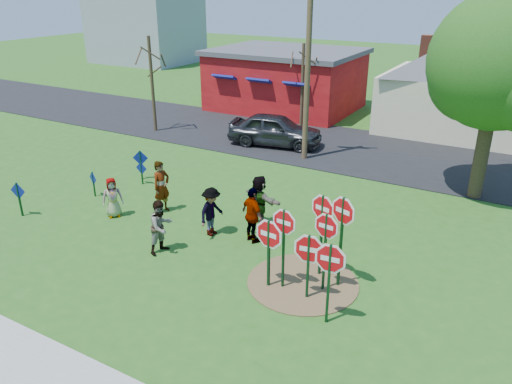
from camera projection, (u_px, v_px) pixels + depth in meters
ground at (196, 233)px, 17.16m from camera, size 120.00×120.00×0.00m
sidewalk at (10, 359)px, 11.38m from camera, size 22.00×1.80×0.08m
road at (324, 145)px, 26.37m from camera, size 120.00×7.50×0.04m
dirt_patch at (303, 282)px, 14.31m from camera, size 3.20×3.20×0.03m
red_building at (286, 79)px, 33.31m from camera, size 9.40×7.69×3.90m
cream_house at (462, 79)px, 27.95m from camera, size 9.40×9.40×6.50m
distant_building at (145, 23)px, 52.36m from camera, size 10.00×8.00×8.00m
stop_sign_a at (269, 239)px, 13.60m from camera, size 1.14×0.15×2.22m
stop_sign_b at (322, 215)px, 13.99m from camera, size 1.03×0.31×2.68m
stop_sign_c at (342, 222)px, 13.40m from camera, size 1.00×0.40×2.88m
stop_sign_d at (326, 233)px, 13.31m from camera, size 0.97×0.15×2.47m
stop_sign_e at (309, 254)px, 13.12m from camera, size 1.12×0.18×2.07m
stop_sign_f at (330, 265)px, 12.03m from camera, size 1.07×0.12×2.38m
stop_sign_g at (284, 231)px, 13.43m from camera, size 0.98×0.13×2.54m
blue_diamond_a at (19, 195)px, 18.11m from camera, size 0.65×0.12×1.32m
blue_diamond_b at (93, 181)px, 19.83m from camera, size 0.55×0.19×1.06m
blue_diamond_c at (142, 171)px, 21.07m from camera, size 0.57×0.05×1.00m
blue_diamond_d at (141, 162)px, 21.52m from camera, size 0.64×0.28×1.32m
person_a at (112, 197)px, 18.10m from camera, size 0.84×0.87×1.50m
person_b at (162, 187)px, 18.41m from camera, size 0.60×0.80×1.98m
person_c at (161, 227)px, 15.65m from camera, size 0.81×0.96×1.76m
person_d at (212, 212)px, 16.73m from camera, size 0.69×1.13×1.71m
person_e at (253, 215)px, 16.22m from camera, size 1.21×0.94×1.91m
person_f at (259, 200)px, 17.46m from camera, size 1.78×1.06×1.82m
suv at (275, 130)px, 25.95m from camera, size 5.13×2.80×1.66m
utility_pole at (308, 67)px, 22.60m from camera, size 1.93×0.89×8.38m
leafy_tree at (501, 69)px, 18.01m from camera, size 5.53×5.04×7.86m
bare_tree_west at (151, 71)px, 27.52m from camera, size 1.80×1.80×5.30m
bare_tree_east at (303, 74)px, 28.65m from camera, size 1.80×1.80×4.79m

